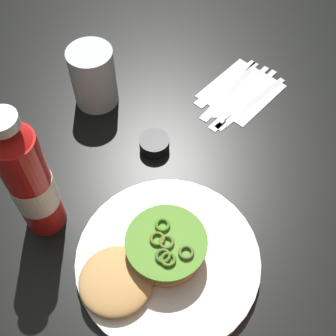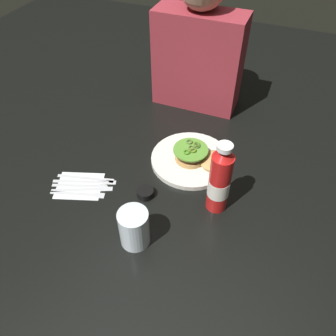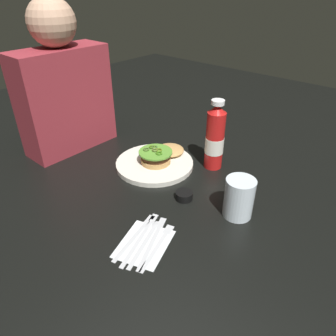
{
  "view_description": "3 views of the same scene",
  "coord_description": "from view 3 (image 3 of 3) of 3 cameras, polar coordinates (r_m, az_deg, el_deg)",
  "views": [
    {
      "loc": [
        0.2,
        0.39,
        0.65
      ],
      "look_at": [
        0.01,
        0.04,
        0.07
      ],
      "focal_mm": 46.85,
      "sensor_mm": 36.0,
      "label": 1
    },
    {
      "loc": [
        0.32,
        -0.68,
        0.84
      ],
      "look_at": [
        0.03,
        0.02,
        0.08
      ],
      "focal_mm": 35.79,
      "sensor_mm": 36.0,
      "label": 2
    },
    {
      "loc": [
        -0.64,
        -0.54,
        0.61
      ],
      "look_at": [
        -0.0,
        0.03,
        0.08
      ],
      "focal_mm": 33.38,
      "sensor_mm": 36.0,
      "label": 3
    }
  ],
  "objects": [
    {
      "name": "ground_plane",
      "position": [
        1.03,
        1.19,
        -4.07
      ],
      "size": [
        3.0,
        3.0,
        0.0
      ],
      "primitive_type": "plane",
      "color": "black"
    },
    {
      "name": "dinner_plate",
      "position": [
        1.16,
        -2.46,
        0.79
      ],
      "size": [
        0.29,
        0.29,
        0.02
      ],
      "primitive_type": "cylinder",
      "color": "silver",
      "rests_on": "ground_plane"
    },
    {
      "name": "burger_sandwich",
      "position": [
        1.16,
        -1.29,
        2.55
      ],
      "size": [
        0.2,
        0.12,
        0.05
      ],
      "color": "tan",
      "rests_on": "dinner_plate"
    },
    {
      "name": "ketchup_bottle",
      "position": [
        1.12,
        8.55,
        5.37
      ],
      "size": [
        0.07,
        0.07,
        0.25
      ],
      "color": "red",
      "rests_on": "ground_plane"
    },
    {
      "name": "water_glass",
      "position": [
        0.92,
        12.82,
        -5.34
      ],
      "size": [
        0.09,
        0.09,
        0.12
      ],
      "primitive_type": "cylinder",
      "color": "silver",
      "rests_on": "ground_plane"
    },
    {
      "name": "condiment_cup",
      "position": [
        0.99,
        2.95,
        -5.02
      ],
      "size": [
        0.06,
        0.06,
        0.03
      ],
      "primitive_type": "cylinder",
      "color": "black",
      "rests_on": "ground_plane"
    },
    {
      "name": "napkin",
      "position": [
        0.85,
        -4.36,
        -13.6
      ],
      "size": [
        0.18,
        0.16,
        0.0
      ],
      "primitive_type": "cube",
      "rotation": [
        0.0,
        0.0,
        0.33
      ],
      "color": "white",
      "rests_on": "ground_plane"
    },
    {
      "name": "fork_utensil",
      "position": [
        0.85,
        -1.5,
        -13.33
      ],
      "size": [
        0.18,
        0.07,
        0.0
      ],
      "color": "silver",
      "rests_on": "napkin"
    },
    {
      "name": "table_knife",
      "position": [
        0.86,
        -2.63,
        -12.62
      ],
      "size": [
        0.19,
        0.1,
        0.0
      ],
      "color": "silver",
      "rests_on": "napkin"
    },
    {
      "name": "spoon_utensil",
      "position": [
        0.87,
        -3.54,
        -12.17
      ],
      "size": [
        0.18,
        0.08,
        0.0
      ],
      "color": "silver",
      "rests_on": "napkin"
    },
    {
      "name": "steak_knife",
      "position": [
        0.87,
        -4.71,
        -11.95
      ],
      "size": [
        0.21,
        0.09,
        0.0
      ],
      "color": "silver",
      "rests_on": "napkin"
    },
    {
      "name": "butter_knife",
      "position": [
        0.88,
        -5.68,
        -11.72
      ],
      "size": [
        0.2,
        0.06,
        0.0
      ],
      "color": "silver",
      "rests_on": "napkin"
    },
    {
      "name": "diner_person",
      "position": [
        1.27,
        -18.58,
        13.78
      ],
      "size": [
        0.35,
        0.17,
        0.55
      ],
      "color": "maroon",
      "rests_on": "ground_plane"
    }
  ]
}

